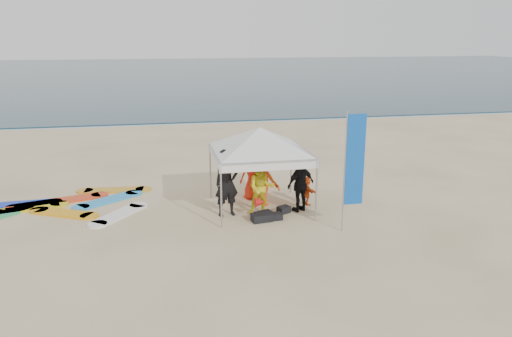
{
  "coord_description": "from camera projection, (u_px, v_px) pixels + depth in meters",
  "views": [
    {
      "loc": [
        -2.47,
        -11.66,
        5.1
      ],
      "look_at": [
        0.39,
        2.6,
        1.2
      ],
      "focal_mm": 35.0,
      "sensor_mm": 36.0,
      "label": 1
    }
  ],
  "objects": [
    {
      "name": "person_black_b",
      "position": [
        301.0,
        185.0,
        14.74
      ],
      "size": [
        1.05,
        0.77,
        1.65
      ],
      "primitive_type": "imported",
      "rotation": [
        0.0,
        0.0,
        3.57
      ],
      "color": "black",
      "rests_on": "ground"
    },
    {
      "name": "person_seated",
      "position": [
        307.0,
        190.0,
        15.43
      ],
      "size": [
        0.42,
        0.86,
        0.89
      ],
      "primitive_type": "imported",
      "rotation": [
        0.0,
        0.0,
        1.76
      ],
      "color": "#CC4112",
      "rests_on": "ground"
    },
    {
      "name": "person_yellow",
      "position": [
        261.0,
        188.0,
        14.52
      ],
      "size": [
        0.85,
        0.7,
        1.59
      ],
      "primitive_type": "imported",
      "rotation": [
        0.0,
        0.0,
        -0.14
      ],
      "color": "yellow",
      "rests_on": "ground"
    },
    {
      "name": "gear_pile",
      "position": [
        268.0,
        215.0,
        14.31
      ],
      "size": [
        1.31,
        0.96,
        0.22
      ],
      "color": "black",
      "rests_on": "ground"
    },
    {
      "name": "canopy_tent",
      "position": [
        260.0,
        128.0,
        14.52
      ],
      "size": [
        3.79,
        3.79,
        2.86
      ],
      "color": "#A5A5A8",
      "rests_on": "ground"
    },
    {
      "name": "person_orange_b",
      "position": [
        253.0,
        173.0,
        15.92
      ],
      "size": [
        0.97,
        0.82,
        1.7
      ],
      "primitive_type": "imported",
      "rotation": [
        0.0,
        0.0,
        3.54
      ],
      "color": "red",
      "rests_on": "ground"
    },
    {
      "name": "surfboard_spread",
      "position": [
        63.0,
        205.0,
        15.32
      ],
      "size": [
        5.21,
        3.69,
        0.07
      ],
      "color": "#1836CD",
      "rests_on": "ground"
    },
    {
      "name": "person_orange_a",
      "position": [
        264.0,
        180.0,
        15.32
      ],
      "size": [
        1.17,
        1.08,
        1.58
      ],
      "primitive_type": "imported",
      "rotation": [
        0.0,
        0.0,
        2.51
      ],
      "color": "#F95016",
      "rests_on": "ground"
    },
    {
      "name": "person_black_a",
      "position": [
        227.0,
        183.0,
        14.35
      ],
      "size": [
        0.8,
        0.62,
        1.96
      ],
      "primitive_type": "imported",
      "rotation": [
        0.0,
        0.0,
        0.23
      ],
      "color": "black",
      "rests_on": "ground"
    },
    {
      "name": "ground",
      "position": [
        261.0,
        240.0,
        12.83
      ],
      "size": [
        120.0,
        120.0,
        0.0
      ],
      "primitive_type": "plane",
      "color": "beige",
      "rests_on": "ground"
    },
    {
      "name": "ocean",
      "position": [
        172.0,
        72.0,
        69.64
      ],
      "size": [
        160.0,
        84.0,
        0.08
      ],
      "primitive_type": "cube",
      "color": "#0C2633",
      "rests_on": "ground"
    },
    {
      "name": "feather_flag",
      "position": [
        354.0,
        162.0,
        12.98
      ],
      "size": [
        0.55,
        0.04,
        3.26
      ],
      "color": "#A5A5A8",
      "rests_on": "ground"
    },
    {
      "name": "marker_pennant",
      "position": [
        260.0,
        202.0,
        14.2
      ],
      "size": [
        0.28,
        0.28,
        0.64
      ],
      "color": "#A5A5A8",
      "rests_on": "ground"
    },
    {
      "name": "shoreline_foam",
      "position": [
        199.0,
        122.0,
        30.07
      ],
      "size": [
        160.0,
        1.2,
        0.01
      ],
      "primitive_type": "cube",
      "color": "silver",
      "rests_on": "ground"
    }
  ]
}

